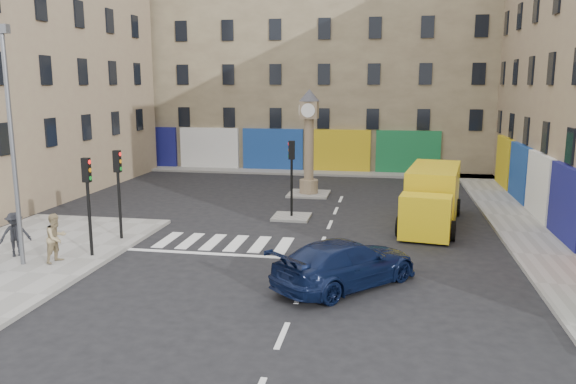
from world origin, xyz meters
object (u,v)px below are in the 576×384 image
(yellow_van, at_px, (432,197))
(pedestrian_dark, at_px, (15,234))
(lamp_post, at_px, (11,135))
(clock_pillar, at_px, (309,135))
(pedestrian_tan, at_px, (56,238))
(navy_sedan, at_px, (346,263))
(traffic_light_left_near, at_px, (88,191))
(traffic_light_left_far, at_px, (118,180))
(traffic_light_island, at_px, (292,166))

(yellow_van, xyz_separation_m, pedestrian_dark, (-15.72, -8.46, -0.32))
(lamp_post, height_order, pedestrian_dark, lamp_post)
(clock_pillar, height_order, pedestrian_tan, clock_pillar)
(clock_pillar, distance_m, navy_sedan, 15.59)
(traffic_light_left_near, bearing_deg, traffic_light_left_far, 90.00)
(lamp_post, distance_m, clock_pillar, 17.31)
(lamp_post, xyz_separation_m, pedestrian_dark, (-0.83, 0.82, -3.81))
(traffic_light_left_near, xyz_separation_m, traffic_light_island, (6.30, 7.80, -0.03))
(traffic_light_left_near, height_order, lamp_post, lamp_post)
(pedestrian_tan, bearing_deg, yellow_van, -42.78)
(clock_pillar, distance_m, yellow_van, 9.21)
(navy_sedan, bearing_deg, lamp_post, 42.32)
(traffic_light_left_far, distance_m, pedestrian_dark, 4.36)
(pedestrian_tan, bearing_deg, navy_sedan, -76.61)
(traffic_light_island, bearing_deg, yellow_van, 0.63)
(pedestrian_tan, bearing_deg, lamp_post, 126.82)
(traffic_light_island, xyz_separation_m, navy_sedan, (3.34, -8.97, -1.82))
(traffic_light_island, relative_size, navy_sedan, 0.70)
(traffic_light_island, height_order, lamp_post, lamp_post)
(traffic_light_left_near, bearing_deg, yellow_van, 31.24)
(traffic_light_left_far, distance_m, traffic_light_island, 8.30)
(pedestrian_dark, bearing_deg, traffic_light_left_near, -27.17)
(pedestrian_tan, bearing_deg, traffic_light_left_near, -25.76)
(traffic_light_island, xyz_separation_m, pedestrian_tan, (-7.11, -8.76, -1.55))
(traffic_light_left_near, height_order, clock_pillar, clock_pillar)
(traffic_light_island, bearing_deg, lamp_post, -131.71)
(traffic_light_left_far, xyz_separation_m, lamp_post, (-1.90, -3.80, 2.17))
(clock_pillar, bearing_deg, traffic_light_left_near, -114.55)
(lamp_post, xyz_separation_m, pedestrian_tan, (1.09, 0.44, -3.75))
(clock_pillar, relative_size, navy_sedan, 1.15)
(lamp_post, xyz_separation_m, clock_pillar, (8.20, 15.20, -1.24))
(clock_pillar, relative_size, pedestrian_tan, 3.41)
(traffic_light_left_near, distance_m, pedestrian_dark, 3.24)
(traffic_light_left_far, relative_size, traffic_light_island, 1.00)
(traffic_light_island, xyz_separation_m, lamp_post, (-8.20, -9.20, 2.20))
(yellow_van, height_order, pedestrian_dark, yellow_van)
(lamp_post, bearing_deg, traffic_light_island, 48.29)
(traffic_light_left_far, distance_m, yellow_van, 14.15)
(traffic_light_left_near, height_order, pedestrian_dark, traffic_light_left_near)
(traffic_light_left_near, bearing_deg, lamp_post, -143.62)
(traffic_light_left_far, xyz_separation_m, yellow_van, (12.98, 5.47, -1.32))
(yellow_van, distance_m, pedestrian_tan, 16.38)
(clock_pillar, distance_m, pedestrian_dark, 17.17)
(traffic_light_left_near, bearing_deg, pedestrian_dark, -167.97)
(traffic_light_left_near, relative_size, navy_sedan, 0.70)
(yellow_van, relative_size, pedestrian_dark, 4.47)
(pedestrian_dark, bearing_deg, navy_sedan, -41.93)
(navy_sedan, bearing_deg, traffic_light_island, -28.36)
(traffic_light_left_far, bearing_deg, pedestrian_dark, -132.51)
(traffic_light_left_near, xyz_separation_m, lamp_post, (-1.90, -1.40, 2.17))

